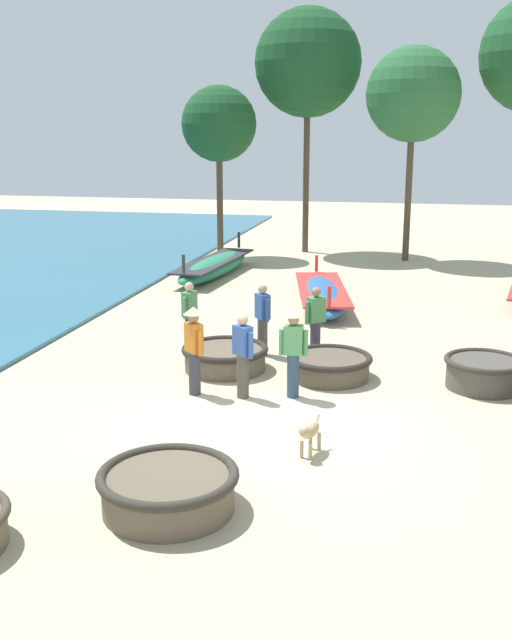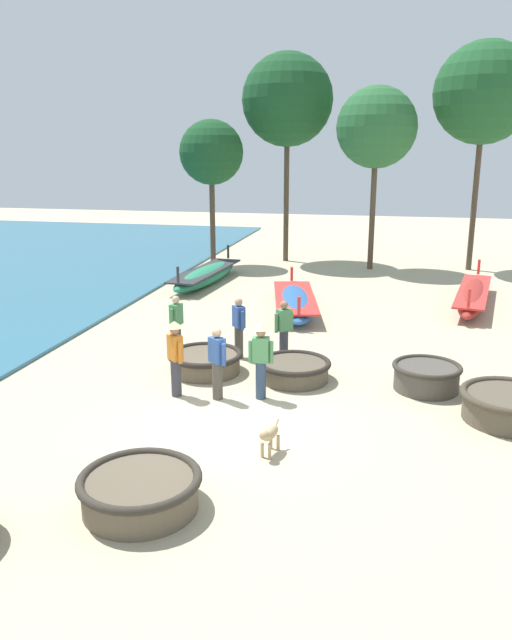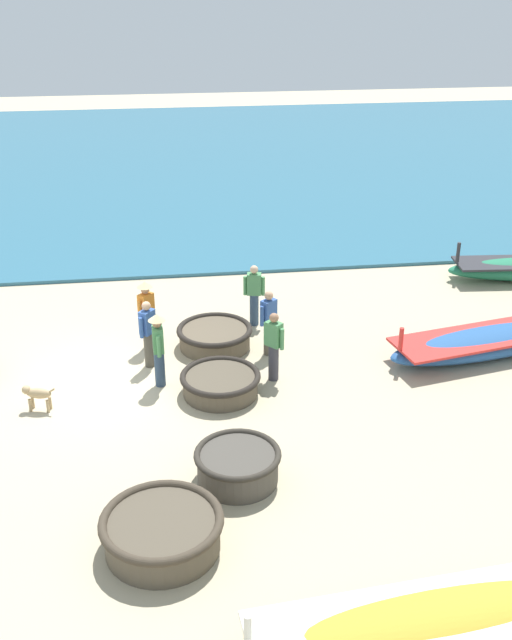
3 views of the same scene
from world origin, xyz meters
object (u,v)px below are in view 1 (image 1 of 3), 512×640
coracle_far_left (168,488)px  fisherman_with_hat (263,318)px  coracle_center (225,357)px  dog (310,432)px  long_boat_red_hull (214,266)px  fisherman_by_coracle (243,354)px  coracle_nearest (330,365)px  fisherman_hauling (194,345)px  tree_rightmost (308,63)px  long_boat_white_hull (322,295)px  fisherman_standing_left (316,321)px  fisherman_crouching (293,347)px  tree_center (219,125)px  tree_right_mid (413,95)px  fisherman_standing_right (190,315)px  coracle_tilted (484,372)px

coracle_far_left → fisherman_with_hat: 7.02m
coracle_center → dog: dog is taller
long_boat_red_hull → fisherman_by_coracle: size_ratio=3.73×
coracle_nearest → fisherman_hauling: 2.84m
tree_rightmost → long_boat_white_hull: bearing=-78.5°
fisherman_standing_left → dog: (0.60, -4.88, -0.46)m
dog → coracle_center: bearing=121.4°
coracle_center → long_boat_red_hull: 10.19m
fisherman_crouching → tree_center: 16.50m
fisherman_by_coracle → dog: (1.56, -2.24, -0.46)m
fisherman_with_hat → tree_right_mid: (2.75, 13.15, 5.15)m
coracle_center → tree_right_mid: (3.28, 14.34, 5.71)m
coracle_far_left → long_boat_red_hull: long_boat_red_hull is taller
coracle_nearest → fisherman_crouching: (-0.52, -1.24, 0.70)m
fisherman_by_coracle → dog: 2.77m
fisherman_hauling → coracle_center: bearing=83.5°
coracle_far_left → fisherman_with_hat: bearing=91.9°
fisherman_standing_right → tree_center: (-2.71, 12.69, 4.13)m
coracle_nearest → fisherman_with_hat: 2.13m
fisherman_standing_left → tree_center: 14.38m
tree_rightmost → tree_right_mid: (4.01, -1.25, -1.25)m
long_boat_red_hull → tree_right_mid: (6.20, 4.58, 5.66)m
tree_right_mid → tree_center: bearing=-175.4°
long_boat_white_hull → tree_right_mid: tree_right_mid is taller
coracle_tilted → tree_center: (-8.87, 13.79, 4.65)m
fisherman_crouching → fisherman_hauling: same height
long_boat_red_hull → fisherman_standing_left: fisherman_standing_left is taller
coracle_tilted → fisherman_standing_left: fisherman_standing_left is taller
coracle_tilted → coracle_nearest: bearing=-179.3°
coracle_center → dog: 4.40m
long_boat_white_hull → fisherman_by_coracle: fisherman_by_coracle is taller
long_boat_white_hull → fisherman_hauling: size_ratio=3.15×
fisherman_with_hat → tree_center: size_ratio=0.25×
long_boat_red_hull → fisherman_hauling: 11.64m
fisherman_standing_right → fisherman_crouching: bearing=-41.3°
coracle_center → fisherman_standing_left: fisherman_standing_left is taller
coracle_nearest → dog: dog is taller
fisherman_standing_right → coracle_nearest: bearing=-19.4°
tree_center → tree_right_mid: bearing=4.6°
coracle_tilted → tree_center: 17.04m
long_boat_white_hull → dog: 10.07m
fisherman_crouching → fisherman_by_coracle: size_ratio=1.06×
fisherman_crouching → fisherman_with_hat: fisherman_crouching is taller
coracle_tilted → tree_rightmost: size_ratio=0.16×
fisherman_by_coracle → tree_right_mid: (2.54, 15.85, 5.15)m
fisherman_with_hat → tree_center: tree_center is taller
coracle_tilted → long_boat_white_hull: (-3.92, 6.28, -0.02)m
fisherman_standing_right → coracle_tilted: bearing=-10.1°
long_boat_white_hull → tree_rightmost: 11.79m
fisherman_with_hat → tree_rightmost: size_ratio=0.17×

